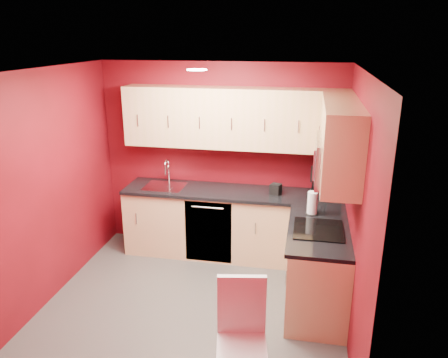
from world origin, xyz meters
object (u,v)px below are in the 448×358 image
(sink, at_px, (165,184))
(microwave, at_px, (336,160))
(coffee_maker, at_px, (318,181))
(dining_chair, at_px, (242,343))
(paper_towel, at_px, (312,203))
(napkin_holder, at_px, (276,189))

(sink, bearing_deg, microwave, -25.60)
(microwave, bearing_deg, coffee_maker, 96.32)
(sink, relative_size, dining_chair, 0.53)
(coffee_maker, xyz_separation_m, paper_towel, (-0.06, -0.67, -0.04))
(paper_towel, bearing_deg, microwave, -66.30)
(microwave, relative_size, coffee_maker, 2.23)
(paper_towel, height_order, dining_chair, paper_towel)
(dining_chair, bearing_deg, microwave, 52.54)
(paper_towel, bearing_deg, coffee_maker, 84.67)
(microwave, bearing_deg, sink, 154.40)
(sink, bearing_deg, dining_chair, -59.17)
(sink, xyz_separation_m, napkin_holder, (1.46, -0.03, 0.03))
(dining_chair, bearing_deg, paper_towel, 63.72)
(coffee_maker, relative_size, napkin_holder, 2.55)
(paper_towel, bearing_deg, dining_chair, -106.14)
(napkin_holder, bearing_deg, paper_towel, -51.02)
(napkin_holder, distance_m, dining_chair, 2.37)
(sink, bearing_deg, coffee_maker, 2.59)
(microwave, relative_size, napkin_holder, 5.69)
(sink, bearing_deg, paper_towel, -17.01)
(paper_towel, bearing_deg, napkin_holder, 128.98)
(sink, height_order, coffee_maker, same)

